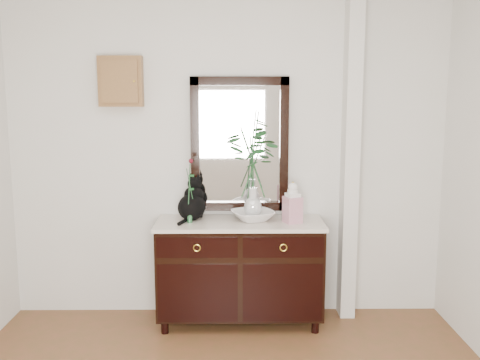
{
  "coord_description": "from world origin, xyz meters",
  "views": [
    {
      "loc": [
        0.06,
        -2.41,
        1.85
      ],
      "look_at": [
        0.1,
        1.63,
        1.2
      ],
      "focal_mm": 40.0,
      "sensor_mm": 36.0,
      "label": 1
    }
  ],
  "objects_px": {
    "lotus_bowl": "(253,216)",
    "sideboard": "(240,267)",
    "ginger_jar": "(293,202)",
    "cat": "(192,198)"
  },
  "relations": [
    {
      "from": "sideboard",
      "to": "lotus_bowl",
      "type": "relative_size",
      "value": 4.05
    },
    {
      "from": "lotus_bowl",
      "to": "ginger_jar",
      "type": "xyz_separation_m",
      "value": [
        0.31,
        -0.07,
        0.12
      ]
    },
    {
      "from": "sideboard",
      "to": "cat",
      "type": "bearing_deg",
      "value": 169.7
    },
    {
      "from": "sideboard",
      "to": "cat",
      "type": "height_order",
      "value": "cat"
    },
    {
      "from": "lotus_bowl",
      "to": "ginger_jar",
      "type": "distance_m",
      "value": 0.34
    },
    {
      "from": "ginger_jar",
      "to": "cat",
      "type": "bearing_deg",
      "value": 172.06
    },
    {
      "from": "lotus_bowl",
      "to": "sideboard",
      "type": "bearing_deg",
      "value": -162.29
    },
    {
      "from": "cat",
      "to": "ginger_jar",
      "type": "height_order",
      "value": "cat"
    },
    {
      "from": "cat",
      "to": "lotus_bowl",
      "type": "xyz_separation_m",
      "value": [
        0.49,
        -0.04,
        -0.13
      ]
    },
    {
      "from": "sideboard",
      "to": "ginger_jar",
      "type": "bearing_deg",
      "value": -5.7
    }
  ]
}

